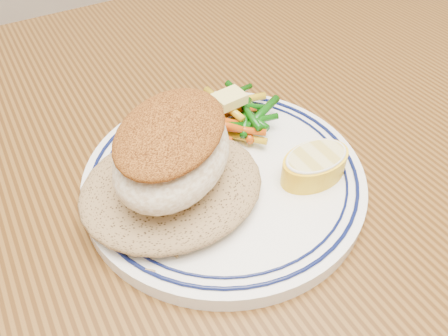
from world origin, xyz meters
TOP-DOWN VIEW (x-y plane):
  - dining_table at (0.00, 0.00)m, footprint 1.50×0.90m
  - plate at (0.03, 0.03)m, footprint 0.24×0.24m
  - rice_pilaf at (-0.02, 0.03)m, footprint 0.15×0.13m
  - fish_fillet at (-0.02, 0.03)m, footprint 0.14×0.14m
  - vegetable_pile at (0.07, 0.08)m, footprint 0.11×0.10m
  - butter_pat at (0.07, 0.09)m, footprint 0.03×0.02m
  - lemon_wedge at (0.09, -0.01)m, footprint 0.06×0.06m

SIDE VIEW (x-z plane):
  - dining_table at x=0.00m, z-range 0.28..1.03m
  - plate at x=0.03m, z-range 0.75..0.77m
  - vegetable_pile at x=0.07m, z-range 0.76..0.79m
  - lemon_wedge at x=0.09m, z-range 0.77..0.79m
  - rice_pilaf at x=-0.02m, z-range 0.77..0.79m
  - butter_pat at x=0.07m, z-range 0.79..0.80m
  - fish_fillet at x=-0.02m, z-range 0.79..0.85m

